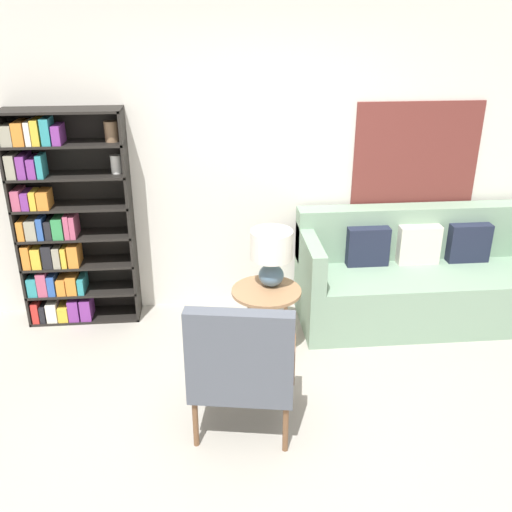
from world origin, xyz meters
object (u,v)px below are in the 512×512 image
couch (419,279)px  table_lamp (271,252)px  bookshelf (62,226)px  armchair (242,364)px  side_table (266,297)px

couch → table_lamp: 1.47m
bookshelf → armchair: bearing=-49.8°
side_table → table_lamp: size_ratio=1.22×
bookshelf → couch: bearing=-4.6°
bookshelf → armchair: bookshelf is taller
bookshelf → couch: bookshelf is taller
bookshelf → table_lamp: bookshelf is taller
side_table → table_lamp: 0.35m
side_table → couch: bearing=18.0°
bookshelf → table_lamp: size_ratio=4.01×
armchair → couch: (1.64, 1.39, -0.18)m
couch → side_table: bearing=-162.0°
armchair → side_table: armchair is taller
armchair → couch: bearing=40.4°
armchair → table_lamp: size_ratio=2.13×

